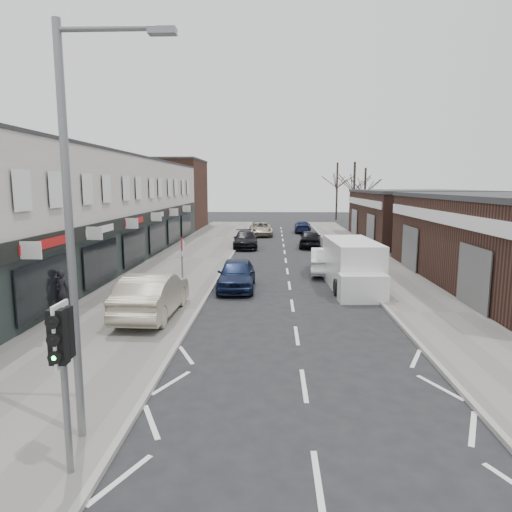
# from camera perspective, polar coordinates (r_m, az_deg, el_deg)

# --- Properties ---
(ground) EXTENTS (160.00, 160.00, 0.00)m
(ground) POSITION_cam_1_polar(r_m,az_deg,el_deg) (10.67, 6.73, -20.24)
(ground) COLOR black
(ground) RESTS_ON ground
(pavement_left) EXTENTS (5.50, 64.00, 0.12)m
(pavement_left) POSITION_cam_1_polar(r_m,az_deg,el_deg) (32.26, -8.33, -0.37)
(pavement_left) COLOR slate
(pavement_left) RESTS_ON ground
(pavement_right) EXTENTS (3.50, 64.00, 0.12)m
(pavement_right) POSITION_cam_1_polar(r_m,az_deg,el_deg) (32.38, 13.97, -0.51)
(pavement_right) COLOR slate
(pavement_right) RESTS_ON ground
(shop_terrace_left) EXTENTS (8.00, 41.00, 7.10)m
(shop_terrace_left) POSITION_cam_1_polar(r_m,az_deg,el_deg) (31.52, -21.54, 5.28)
(shop_terrace_left) COLOR beige
(shop_terrace_left) RESTS_ON ground
(brick_block_far) EXTENTS (8.00, 10.00, 8.00)m
(brick_block_far) POSITION_cam_1_polar(r_m,az_deg,el_deg) (55.77, -10.93, 7.48)
(brick_block_far) COLOR #4D2C21
(brick_block_far) RESTS_ON ground
(right_unit_far) EXTENTS (10.00, 16.00, 4.50)m
(right_unit_far) POSITION_cam_1_polar(r_m,az_deg,el_deg) (45.38, 19.43, 4.65)
(right_unit_far) COLOR #382019
(right_unit_far) RESTS_ON ground
(tree_far_a) EXTENTS (3.60, 3.60, 8.00)m
(tree_far_a) POSITION_cam_1_polar(r_m,az_deg,el_deg) (58.36, 12.01, 3.56)
(tree_far_a) COLOR #382D26
(tree_far_a) RESTS_ON ground
(tree_far_b) EXTENTS (3.60, 3.60, 7.50)m
(tree_far_b) POSITION_cam_1_polar(r_m,az_deg,el_deg) (64.68, 13.32, 4.02)
(tree_far_b) COLOR #382D26
(tree_far_b) RESTS_ON ground
(tree_far_c) EXTENTS (3.60, 3.60, 8.50)m
(tree_far_c) POSITION_cam_1_polar(r_m,az_deg,el_deg) (70.11, 9.98, 4.48)
(tree_far_c) COLOR #382D26
(tree_far_c) RESTS_ON ground
(traffic_light) EXTENTS (0.28, 0.60, 3.10)m
(traffic_light) POSITION_cam_1_polar(r_m,az_deg,el_deg) (8.58, -23.09, -10.65)
(traffic_light) COLOR slate
(traffic_light) RESTS_ON pavement_left
(street_lamp) EXTENTS (2.23, 0.22, 8.00)m
(street_lamp) POSITION_cam_1_polar(r_m,az_deg,el_deg) (9.29, -21.41, 4.81)
(street_lamp) COLOR slate
(street_lamp) RESTS_ON pavement_left
(warning_sign) EXTENTS (0.12, 0.80, 2.70)m
(warning_sign) POSITION_cam_1_polar(r_m,az_deg,el_deg) (21.94, -9.16, 0.94)
(warning_sign) COLOR slate
(warning_sign) RESTS_ON pavement_left
(white_van) EXTENTS (2.45, 6.31, 2.42)m
(white_van) POSITION_cam_1_polar(r_m,az_deg,el_deg) (23.53, 11.97, -1.22)
(white_van) COLOR white
(white_van) RESTS_ON ground
(sedan_on_pavement) EXTENTS (1.91, 5.20, 1.70)m
(sedan_on_pavement) POSITION_cam_1_polar(r_m,az_deg,el_deg) (18.25, -12.83, -4.70)
(sedan_on_pavement) COLOR #A99D87
(sedan_on_pavement) RESTS_ON pavement_left
(pedestrian) EXTENTS (0.72, 0.54, 1.78)m
(pedestrian) POSITION_cam_1_polar(r_m,az_deg,el_deg) (19.70, -23.05, -4.08)
(pedestrian) COLOR black
(pedestrian) RESTS_ON pavement_left
(parked_car_left_a) EXTENTS (1.88, 4.51, 1.53)m
(parked_car_left_a) POSITION_cam_1_polar(r_m,az_deg,el_deg) (22.89, -2.44, -2.28)
(parked_car_left_a) COLOR #131D3B
(parked_car_left_a) RESTS_ON ground
(parked_car_left_b) EXTENTS (2.23, 4.95, 1.41)m
(parked_car_left_b) POSITION_cam_1_polar(r_m,az_deg,el_deg) (37.84, -1.33, 2.06)
(parked_car_left_b) COLOR black
(parked_car_left_b) RESTS_ON ground
(parked_car_left_c) EXTENTS (2.64, 5.10, 1.37)m
(parked_car_left_c) POSITION_cam_1_polar(r_m,az_deg,el_deg) (47.16, 0.62, 3.38)
(parked_car_left_c) COLOR #A69C85
(parked_car_left_c) RESTS_ON ground
(parked_car_right_a) EXTENTS (2.01, 4.79, 1.54)m
(parked_car_right_a) POSITION_cam_1_polar(r_m,az_deg,el_deg) (27.28, 8.61, -0.55)
(parked_car_right_a) COLOR silver
(parked_car_right_a) RESTS_ON ground
(parked_car_right_b) EXTENTS (2.13, 4.51, 1.49)m
(parked_car_right_b) POSITION_cam_1_polar(r_m,az_deg,el_deg) (38.52, 6.78, 2.18)
(parked_car_right_b) COLOR black
(parked_car_right_b) RESTS_ON ground
(parked_car_right_c) EXTENTS (1.95, 4.44, 1.27)m
(parked_car_right_c) POSITION_cam_1_polar(r_m,az_deg,el_deg) (50.73, 5.84, 3.66)
(parked_car_right_c) COLOR #131A3C
(parked_car_right_c) RESTS_ON ground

